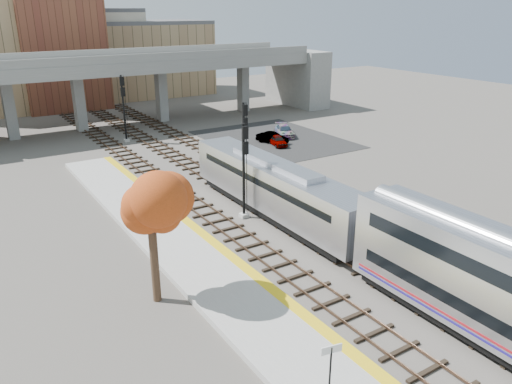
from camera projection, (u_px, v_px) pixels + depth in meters
ground at (344, 268)px, 30.10m from camera, size 160.00×160.00×0.00m
platform at (241, 301)px, 26.40m from camera, size 4.50×60.00×0.35m
yellow_strip at (271, 288)px, 27.29m from camera, size 0.70×60.00×0.01m
tracks at (249, 200)px, 40.43m from camera, size 10.70×95.00×0.25m
overpass at (146, 79)px, 66.15m from camera, size 54.00×12.00×9.50m
buildings_far at (75, 52)px, 80.65m from camera, size 43.00×21.00×20.60m
parking_lot at (274, 139)px, 59.29m from camera, size 14.00×18.00×0.04m
locomotive at (275, 187)px, 36.86m from camera, size 3.02×19.05×4.10m
signal_mast_near at (244, 172)px, 36.07m from camera, size 0.60×0.64×7.13m
signal_mast_mid at (244, 144)px, 43.48m from camera, size 0.60×0.64×7.18m
signal_mast_far at (124, 108)px, 56.97m from camera, size 0.60×0.64×7.65m
station_sign at (331, 360)px, 19.29m from camera, size 0.89×0.23×2.27m
tree at (150, 209)px, 24.96m from camera, size 3.60×3.60×7.15m
car_a at (278, 141)px, 56.33m from camera, size 2.12×3.62×1.16m
car_b at (272, 138)px, 57.36m from camera, size 2.75×3.98×1.24m
car_c at (284, 131)px, 60.45m from camera, size 3.50×4.91×1.32m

